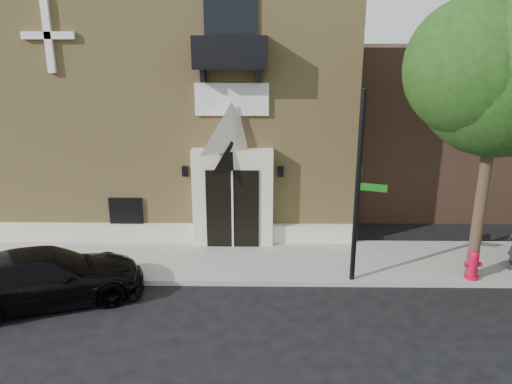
% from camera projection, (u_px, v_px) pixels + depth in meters
% --- Properties ---
extents(ground, '(120.00, 120.00, 0.00)m').
position_uv_depth(ground, '(263.00, 286.00, 14.14)').
color(ground, black).
rests_on(ground, ground).
extents(sidewalk, '(42.00, 3.00, 0.15)m').
position_uv_depth(sidewalk, '(295.00, 261.00, 15.53)').
color(sidewalk, gray).
rests_on(sidewalk, ground).
extents(church, '(12.20, 11.01, 9.30)m').
position_uv_depth(church, '(191.00, 91.00, 20.36)').
color(church, tan).
rests_on(church, ground).
extents(street_tree_left, '(4.97, 4.38, 7.77)m').
position_uv_depth(street_tree_left, '(502.00, 74.00, 12.62)').
color(street_tree_left, '#38281C').
rests_on(street_tree_left, sidewalk).
extents(black_sedan, '(5.41, 3.68, 1.46)m').
position_uv_depth(black_sedan, '(46.00, 277.00, 13.12)').
color(black_sedan, black).
rests_on(black_sedan, ground).
extents(street_sign, '(0.82, 1.01, 5.37)m').
position_uv_depth(street_sign, '(358.00, 188.00, 13.46)').
color(street_sign, black).
rests_on(street_sign, sidewalk).
extents(fire_hydrant, '(0.49, 0.39, 0.87)m').
position_uv_depth(fire_hydrant, '(473.00, 265.00, 14.17)').
color(fire_hydrant, '#AE0B2A').
rests_on(fire_hydrant, sidewalk).
extents(planter, '(0.88, 0.83, 0.78)m').
position_uv_depth(planter, '(238.00, 232.00, 16.61)').
color(planter, '#4E6629').
rests_on(planter, sidewalk).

